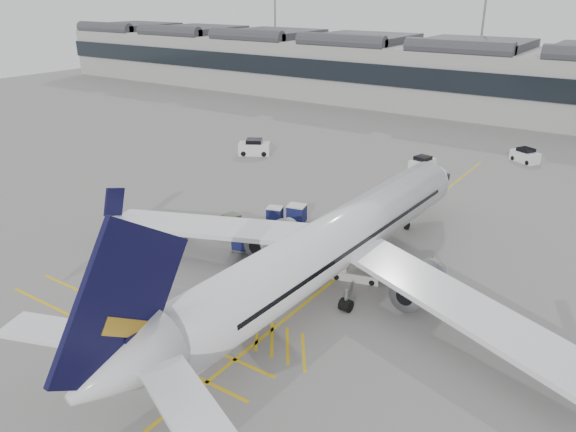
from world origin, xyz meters
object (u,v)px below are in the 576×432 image
Objects in this scene: ramp_agent_b at (279,245)px; pushback_tug at (232,223)px; ramp_agent_a at (350,226)px; airliner_main at (329,246)px; belt_loader at (355,272)px; baggage_cart_a at (297,214)px.

ramp_agent_b reaches higher than pushback_tug.
airliner_main is at bearing -128.38° from ramp_agent_a.
belt_loader is at bearing 70.03° from airliner_main.
baggage_cart_a is at bearing 126.34° from ramp_agent_a.
ramp_agent_a is 7.38m from ramp_agent_b.
pushback_tug is at bearing 157.29° from belt_loader.
airliner_main is 21.42× the size of baggage_cart_a.
baggage_cart_a is 6.81m from ramp_agent_b.
baggage_cart_a is at bearing 130.97° from belt_loader.
airliner_main reaches higher than ramp_agent_a.
baggage_cart_a is 0.68× the size of pushback_tug.
belt_loader is 8.10m from ramp_agent_a.
ramp_agent_a is at bearing -149.16° from ramp_agent_b.
airliner_main is 12.73m from baggage_cart_a.
airliner_main is at bearing -127.23° from belt_loader.
ramp_agent_a is at bearing -9.79° from baggage_cart_a.
pushback_tug is at bearing -49.14° from ramp_agent_b.
ramp_agent_b is 6.71m from pushback_tug.
baggage_cart_a is 6.21m from pushback_tug.
baggage_cart_a is (-9.68, 6.57, 0.46)m from belt_loader.
ramp_agent_a is at bearing 111.31° from airliner_main.
baggage_cart_a reaches higher than pushback_tug.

